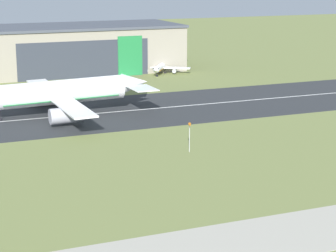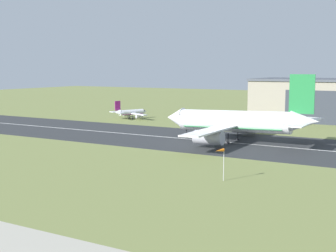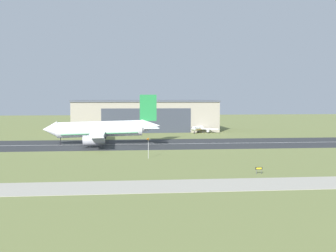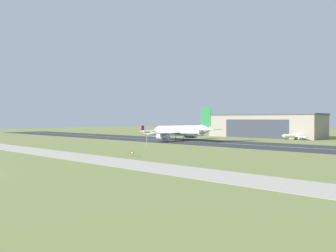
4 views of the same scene
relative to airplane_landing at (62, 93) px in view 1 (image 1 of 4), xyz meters
name	(u,v)px [view 1 (image 1 of 4)]	position (x,y,z in m)	size (l,w,h in m)	color
runway_strip	(213,104)	(42.27, -1.71, -5.81)	(486.67, 41.46, 0.06)	#2B2D30
runway_centreline	(213,103)	(42.27, -1.71, -5.77)	(438.00, 0.70, 0.01)	silver
hangar_building	(73,48)	(21.71, 71.51, 2.61)	(78.35, 32.80, 16.86)	gray
airplane_landing	(62,93)	(0.00, 0.00, 0.00)	(46.00, 54.21, 19.57)	white
airplane_parked_centre	(161,66)	(50.07, 55.17, -3.38)	(19.86, 21.54, 7.53)	white
windsock_pole	(190,127)	(15.16, -45.43, -0.28)	(1.30, 2.30, 6.25)	#B7B7BC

